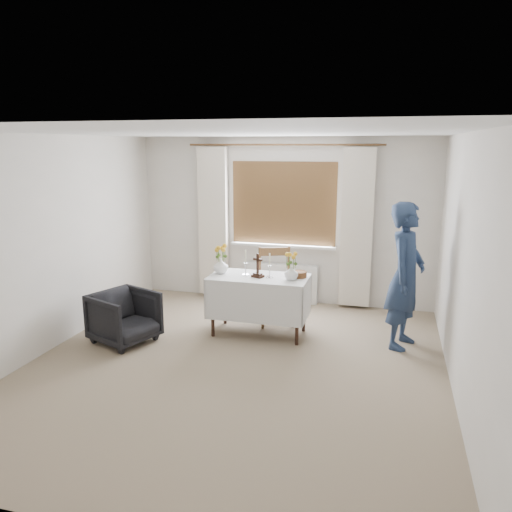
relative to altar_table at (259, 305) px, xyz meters
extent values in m
plane|color=gray|center=(-0.01, -1.02, -0.38)|extent=(5.00, 5.00, 0.00)
cube|color=white|center=(0.00, 0.00, 0.00)|extent=(1.24, 0.64, 0.76)
imported|color=black|center=(-1.52, -0.70, -0.06)|extent=(0.90, 0.88, 0.63)
imported|color=navy|center=(1.77, 0.08, 0.49)|extent=(0.59, 0.73, 1.75)
cube|color=silver|center=(-0.01, 1.40, -0.08)|extent=(1.10, 0.10, 0.60)
imported|color=white|center=(-0.52, 0.03, 0.48)|extent=(0.21, 0.21, 0.20)
imported|color=white|center=(0.42, -0.05, 0.47)|extent=(0.20, 0.20, 0.18)
cylinder|color=brown|center=(0.49, 0.10, 0.42)|extent=(0.23, 0.23, 0.07)
camera|label=1|loc=(1.57, -5.85, 2.00)|focal=35.00mm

